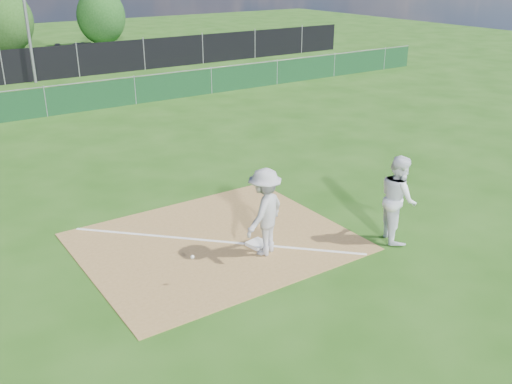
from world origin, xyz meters
TOP-DOWN VIEW (x-y plane):
  - ground at (0.00, 10.00)m, footprint 90.00×90.00m
  - infield_dirt at (0.00, 1.00)m, footprint 6.00×5.00m
  - foul_line at (0.00, 1.00)m, footprint 5.01×5.01m
  - green_fence at (0.00, 15.00)m, footprint 44.00×0.05m
  - black_fence at (0.00, 23.00)m, footprint 46.00×0.04m
  - light_pole at (1.50, 22.70)m, footprint 0.16×0.16m
  - first_base at (0.70, 0.26)m, footprint 0.48×0.48m
  - play_at_first at (0.64, -0.09)m, footprint 2.76×1.23m
  - runner at (3.61, -1.23)m, footprint 1.16×1.25m
  - car_right at (6.21, 27.22)m, footprint 4.67×3.03m
  - tree_mid at (2.57, 33.56)m, footprint 3.73×3.73m
  - tree_right at (9.58, 34.23)m, footprint 3.60×3.60m

SIDE VIEW (x-z plane):
  - ground at x=0.00m, z-range 0.00..0.00m
  - infield_dirt at x=0.00m, z-range 0.00..0.02m
  - foul_line at x=0.00m, z-range 0.02..0.03m
  - first_base at x=0.70m, z-range 0.02..0.11m
  - green_fence at x=0.00m, z-range 0.00..1.20m
  - car_right at x=6.21m, z-range 0.01..1.27m
  - black_fence at x=0.00m, z-range 0.00..1.80m
  - play_at_first at x=0.64m, z-range 0.02..2.01m
  - runner at x=3.61m, z-range 0.00..2.06m
  - tree_right at x=9.58m, z-range 0.06..4.33m
  - tree_mid at x=2.57m, z-range 0.07..4.49m
  - light_pole at x=1.50m, z-range 0.00..8.00m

